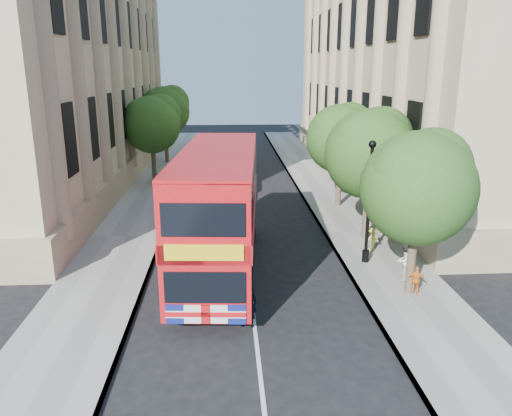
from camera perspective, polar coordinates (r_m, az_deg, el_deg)
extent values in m
plane|color=black|center=(15.72, 0.05, -15.11)|extent=(120.00, 120.00, 0.00)
cube|color=gray|center=(25.65, 11.61, -2.76)|extent=(3.50, 80.00, 0.12)
cube|color=gray|center=(25.28, -14.51, -3.22)|extent=(3.50, 80.00, 0.12)
cube|color=tan|center=(40.23, 18.66, 16.32)|extent=(12.00, 38.00, 18.00)
cube|color=tan|center=(39.66, -23.48, 15.88)|extent=(12.00, 38.00, 18.00)
cylinder|color=#473828|center=(18.95, 17.35, -5.49)|extent=(0.32, 0.32, 2.86)
sphere|color=#2B511B|center=(18.20, 18.01, 2.17)|extent=(4.00, 4.00, 4.00)
sphere|color=#2B511B|center=(18.66, 19.47, 4.40)|extent=(2.80, 2.80, 2.80)
sphere|color=#2B511B|center=(17.64, 16.98, 3.57)|extent=(2.60, 2.60, 2.60)
cylinder|color=#473828|center=(24.32, 12.50, -0.29)|extent=(0.32, 0.32, 2.99)
sphere|color=#2B511B|center=(23.73, 12.89, 6.04)|extent=(4.20, 4.20, 4.20)
sphere|color=#2B511B|center=(24.19, 14.10, 7.77)|extent=(2.94, 2.94, 2.94)
sphere|color=#2B511B|center=(23.23, 11.98, 7.25)|extent=(2.73, 2.73, 2.73)
cylinder|color=#473828|center=(29.96, 9.43, 2.80)|extent=(0.32, 0.32, 2.90)
sphere|color=#2B511B|center=(29.49, 9.67, 7.80)|extent=(4.00, 4.00, 4.00)
sphere|color=#2B511B|center=(29.94, 10.69, 9.15)|extent=(2.80, 2.80, 2.80)
sphere|color=#2B511B|center=(29.03, 8.87, 8.77)|extent=(2.60, 2.60, 2.60)
cylinder|color=#473828|center=(36.44, -11.59, 5.06)|extent=(0.32, 0.32, 2.99)
sphere|color=#2B511B|center=(36.05, -11.83, 9.31)|extent=(4.00, 4.00, 4.00)
sphere|color=#2B511B|center=(36.29, -10.85, 10.49)|extent=(2.80, 2.80, 2.80)
sphere|color=#2B511B|center=(35.77, -12.75, 10.09)|extent=(2.60, 2.60, 2.60)
cylinder|color=#473828|center=(44.25, -10.19, 7.10)|extent=(0.32, 0.32, 3.17)
sphere|color=#2B511B|center=(43.92, -10.38, 10.82)|extent=(4.20, 4.20, 4.20)
sphere|color=#2B511B|center=(44.20, -9.57, 11.82)|extent=(2.94, 2.94, 2.94)
sphere|color=#2B511B|center=(43.64, -11.13, 11.51)|extent=(2.73, 2.73, 2.73)
cylinder|color=black|center=(21.73, 12.40, -5.37)|extent=(0.30, 0.30, 0.50)
cylinder|color=black|center=(21.03, 12.76, 0.36)|extent=(0.14, 0.14, 5.00)
sphere|color=black|center=(20.53, 13.18, 7.10)|extent=(0.32, 0.32, 0.32)
cube|color=#BA0C10|center=(19.80, -4.26, 0.01)|extent=(3.53, 10.76, 4.40)
cube|color=black|center=(20.09, -4.20, -2.67)|extent=(3.54, 10.10, 1.00)
cube|color=black|center=(19.52, -4.33, 3.23)|extent=(3.54, 10.10, 1.00)
cube|color=yellow|center=(14.75, -5.98, -5.07)|extent=(2.34, 0.25, 0.50)
cylinder|color=black|center=(17.26, -9.39, -10.26)|extent=(0.39, 1.13, 1.11)
cylinder|color=black|center=(17.01, -0.87, -10.44)|extent=(0.39, 1.13, 1.11)
cylinder|color=black|center=(23.90, -6.47, -2.65)|extent=(0.39, 1.13, 1.11)
cylinder|color=black|center=(23.72, -0.42, -2.69)|extent=(0.39, 1.13, 1.11)
cube|color=black|center=(28.41, -5.96, 2.21)|extent=(2.25, 2.05, 2.25)
cube|color=black|center=(27.46, -6.16, 2.31)|extent=(1.93, 0.21, 0.75)
cube|color=black|center=(30.65, -5.54, 3.63)|extent=(2.34, 3.55, 2.68)
cube|color=black|center=(30.32, -5.58, 1.00)|extent=(2.23, 5.25, 0.27)
cylinder|color=black|center=(28.67, -7.84, 0.17)|extent=(0.29, 0.87, 0.86)
cylinder|color=black|center=(28.48, -3.99, 0.17)|extent=(0.29, 0.87, 0.86)
cylinder|color=black|center=(32.07, -7.02, 1.87)|extent=(0.29, 0.87, 0.86)
cylinder|color=black|center=(31.89, -3.57, 1.88)|extent=(0.29, 0.87, 0.86)
imported|color=black|center=(16.16, -1.04, -10.64)|extent=(0.71, 0.54, 1.76)
imported|color=silver|center=(20.08, 16.57, -5.76)|extent=(0.98, 0.93, 1.61)
imported|color=orange|center=(19.12, 17.85, -7.87)|extent=(0.66, 0.41, 1.06)
imported|color=#D9D64A|center=(22.95, 13.14, -3.50)|extent=(0.79, 0.61, 1.07)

